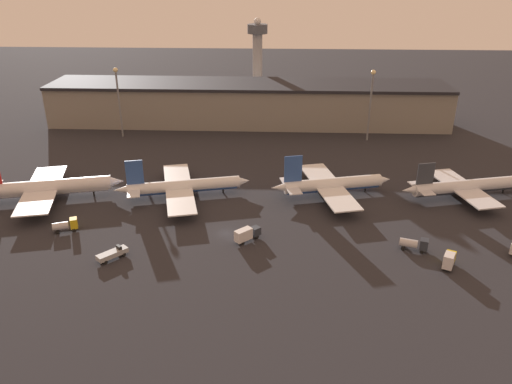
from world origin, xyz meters
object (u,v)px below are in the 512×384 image
object	(u,v)px
service_vehicle_5	(449,260)
control_tower	(257,56)
airplane_3	(467,187)
service_vehicle_1	(66,225)
service_vehicle_2	(247,234)
service_vehicle_3	(113,254)
service_vehicle_4	(415,244)
airplane_0	(46,188)
airplane_1	(182,186)
airplane_2	(331,185)

from	to	relation	value
service_vehicle_5	control_tower	distance (m)	147.31
airplane_3	service_vehicle_1	distance (m)	110.75
service_vehicle_2	service_vehicle_3	distance (m)	31.64
service_vehicle_4	service_vehicle_5	distance (m)	9.23
service_vehicle_2	service_vehicle_5	distance (m)	46.58
airplane_0	service_vehicle_3	size ratio (longest dim) A/B	6.26
airplane_3	service_vehicle_4	bearing A→B (deg)	-139.59
airplane_1	service_vehicle_2	distance (m)	32.10
airplane_1	service_vehicle_1	xyz separation A→B (m)	(-25.65, -22.10, -1.38)
airplane_1	control_tower	distance (m)	106.20
airplane_3	service_vehicle_3	size ratio (longest dim) A/B	5.97
service_vehicle_1	service_vehicle_2	size ratio (longest dim) A/B	0.97
service_vehicle_2	service_vehicle_3	xyz separation A→B (m)	(-30.21, -9.40, -0.67)
airplane_2	service_vehicle_4	bearing A→B (deg)	-74.93
airplane_0	airplane_3	bearing A→B (deg)	-10.51
airplane_3	service_vehicle_3	world-z (taller)	airplane_3
control_tower	service_vehicle_2	bearing A→B (deg)	-88.68
airplane_3	control_tower	world-z (taller)	control_tower
service_vehicle_2	service_vehicle_3	world-z (taller)	service_vehicle_2
airplane_3	control_tower	size ratio (longest dim) A/B	1.01
service_vehicle_1	service_vehicle_4	distance (m)	85.80
airplane_3	service_vehicle_4	xyz separation A→B (m)	(-22.13, -30.89, -1.48)
service_vehicle_1	service_vehicle_3	size ratio (longest dim) A/B	0.93
airplane_3	service_vehicle_4	world-z (taller)	airplane_3
airplane_1	service_vehicle_5	distance (m)	74.37
control_tower	service_vehicle_5	bearing A→B (deg)	-70.57
airplane_2	service_vehicle_4	world-z (taller)	airplane_2
airplane_2	airplane_3	world-z (taller)	airplane_2
service_vehicle_1	control_tower	bearing A→B (deg)	50.37
airplane_3	service_vehicle_5	size ratio (longest dim) A/B	7.40
service_vehicle_3	service_vehicle_5	distance (m)	75.75
airplane_2	service_vehicle_4	xyz separation A→B (m)	(16.84, -30.33, -1.56)
service_vehicle_5	service_vehicle_1	bearing A→B (deg)	108.93
airplane_0	airplane_2	distance (m)	81.68
airplane_3	airplane_0	bearing A→B (deg)	169.49
service_vehicle_3	control_tower	xyz separation A→B (m)	(27.26, 137.09, 22.04)
service_vehicle_5	control_tower	world-z (taller)	control_tower
airplane_1	airplane_3	bearing A→B (deg)	-11.59
airplane_2	airplane_1	bearing A→B (deg)	169.81
service_vehicle_3	control_tower	bearing A→B (deg)	32.18
service_vehicle_4	service_vehicle_3	bearing A→B (deg)	-156.42
airplane_0	control_tower	distance (m)	121.89
airplane_2	airplane_0	bearing A→B (deg)	170.75
control_tower	service_vehicle_3	bearing A→B (deg)	-101.25
service_vehicle_5	control_tower	size ratio (longest dim) A/B	0.14
airplane_2	service_vehicle_3	distance (m)	64.82
airplane_1	control_tower	world-z (taller)	control_tower
airplane_2	control_tower	distance (m)	105.18
airplane_3	service_vehicle_3	bearing A→B (deg)	-171.71
service_vehicle_2	control_tower	distance (m)	129.50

